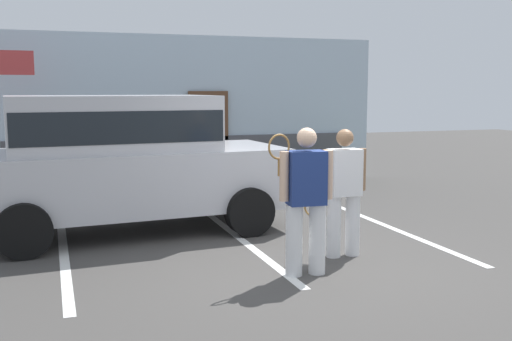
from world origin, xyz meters
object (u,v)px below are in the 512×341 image
object	(u,v)px
potted_plant_secondary	(345,168)
flag_pole	(2,96)
parked_suv	(122,157)
potted_plant_by_porch	(315,168)
tennis_player_woman	(343,191)
tennis_player_man	(306,199)

from	to	relation	value
potted_plant_secondary	flag_pole	bearing A→B (deg)	179.34
potted_plant_secondary	flag_pole	xyz separation A→B (m)	(-7.09, 0.08, 1.65)
parked_suv	potted_plant_by_porch	distance (m)	5.57
flag_pole	potted_plant_by_porch	bearing A→B (deg)	-0.20
parked_suv	potted_plant_by_porch	size ratio (longest dim) A/B	6.73
tennis_player_woman	potted_plant_secondary	world-z (taller)	tennis_player_woman
flag_pole	tennis_player_man	bearing A→B (deg)	-59.15
parked_suv	flag_pole	world-z (taller)	flag_pole
potted_plant_by_porch	flag_pole	bearing A→B (deg)	179.80
flag_pole	potted_plant_secondary	bearing A→B (deg)	-0.66
tennis_player_man	flag_pole	world-z (taller)	flag_pole
potted_plant_secondary	flag_pole	distance (m)	7.28
potted_plant_by_porch	flag_pole	size ratio (longest dim) A/B	0.24
tennis_player_woman	potted_plant_secondary	xyz separation A→B (m)	(2.78, 5.29, -0.48)
parked_suv	potted_plant_secondary	bearing A→B (deg)	25.93
tennis_player_woman	flag_pole	size ratio (longest dim) A/B	0.57
tennis_player_man	flag_pole	distance (m)	7.01
flag_pole	parked_suv	bearing A→B (deg)	-59.85
parked_suv	tennis_player_man	size ratio (longest dim) A/B	2.76
tennis_player_man	potted_plant_secondary	bearing A→B (deg)	-116.60
tennis_player_man	tennis_player_woman	size ratio (longest dim) A/B	1.04
potted_plant_secondary	tennis_player_woman	bearing A→B (deg)	-117.66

